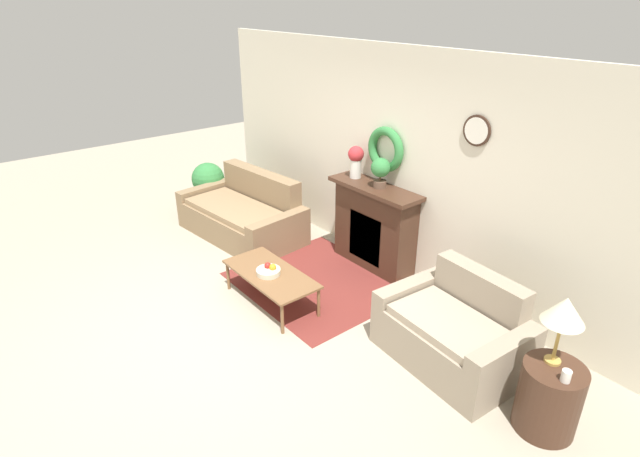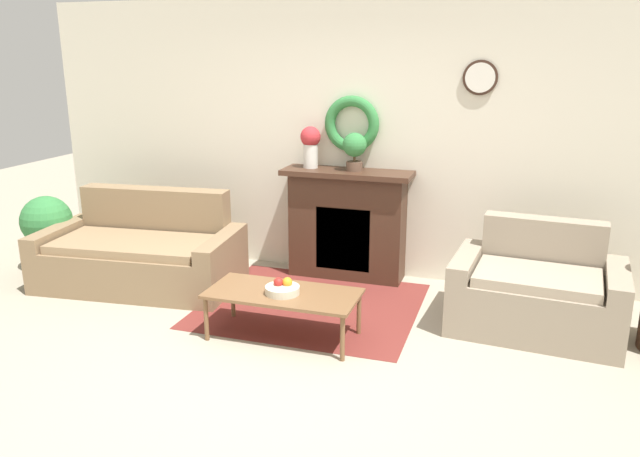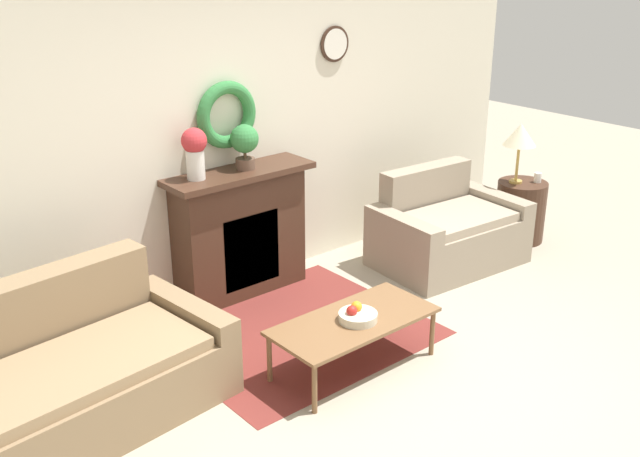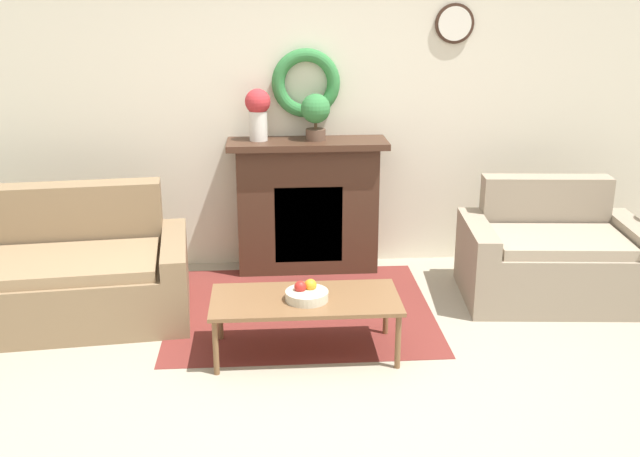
{
  "view_description": "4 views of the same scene",
  "coord_description": "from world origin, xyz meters",
  "px_view_note": "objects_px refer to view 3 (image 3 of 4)",
  "views": [
    {
      "loc": [
        3.91,
        -1.97,
        3.19
      ],
      "look_at": [
        -0.15,
        1.33,
        0.72
      ],
      "focal_mm": 28.0,
      "sensor_mm": 36.0,
      "label": 1
    },
    {
      "loc": [
        1.52,
        -3.61,
        2.19
      ],
      "look_at": [
        -0.04,
        1.2,
        0.75
      ],
      "focal_mm": 35.0,
      "sensor_mm": 36.0,
      "label": 2
    },
    {
      "loc": [
        -3.29,
        -2.71,
        2.85
      ],
      "look_at": [
        0.08,
        1.27,
        0.8
      ],
      "focal_mm": 42.0,
      "sensor_mm": 36.0,
      "label": 3
    },
    {
      "loc": [
        -0.38,
        -3.7,
        2.26
      ],
      "look_at": [
        -0.03,
        1.08,
        0.69
      ],
      "focal_mm": 42.0,
      "sensor_mm": 36.0,
      "label": 4
    }
  ],
  "objects_px": {
    "fruit_bowl": "(357,315)",
    "table_lamp": "(520,136)",
    "coffee_table": "(354,323)",
    "vase_on_mantel_left": "(195,150)",
    "side_table_by_loveseat": "(520,211)",
    "mug": "(538,178)",
    "potted_plant_on_mantel": "(245,142)",
    "fireplace": "(240,232)",
    "couch_left": "(71,376)",
    "loveseat_right": "(447,231)"
  },
  "relations": [
    {
      "from": "fireplace",
      "to": "couch_left",
      "type": "bearing_deg",
      "value": -156.45
    },
    {
      "from": "mug",
      "to": "fruit_bowl",
      "type": "bearing_deg",
      "value": -168.07
    },
    {
      "from": "potted_plant_on_mantel",
      "to": "table_lamp",
      "type": "bearing_deg",
      "value": -15.78
    },
    {
      "from": "fruit_bowl",
      "to": "vase_on_mantel_left",
      "type": "bearing_deg",
      "value": 100.69
    },
    {
      "from": "fireplace",
      "to": "mug",
      "type": "distance_m",
      "value": 3.04
    },
    {
      "from": "table_lamp",
      "to": "vase_on_mantel_left",
      "type": "distance_m",
      "value": 3.22
    },
    {
      "from": "fireplace",
      "to": "couch_left",
      "type": "height_order",
      "value": "fireplace"
    },
    {
      "from": "fireplace",
      "to": "fruit_bowl",
      "type": "bearing_deg",
      "value": -93.44
    },
    {
      "from": "fruit_bowl",
      "to": "table_lamp",
      "type": "bearing_deg",
      "value": 15.17
    },
    {
      "from": "fruit_bowl",
      "to": "potted_plant_on_mantel",
      "type": "bearing_deg",
      "value": 84.01
    },
    {
      "from": "couch_left",
      "to": "loveseat_right",
      "type": "relative_size",
      "value": 1.4
    },
    {
      "from": "fireplace",
      "to": "fruit_bowl",
      "type": "distance_m",
      "value": 1.54
    },
    {
      "from": "couch_left",
      "to": "potted_plant_on_mantel",
      "type": "height_order",
      "value": "potted_plant_on_mantel"
    },
    {
      "from": "coffee_table",
      "to": "side_table_by_loveseat",
      "type": "xyz_separation_m",
      "value": [
        2.89,
        0.69,
        -0.05
      ]
    },
    {
      "from": "coffee_table",
      "to": "fruit_bowl",
      "type": "distance_m",
      "value": 0.08
    },
    {
      "from": "vase_on_mantel_left",
      "to": "side_table_by_loveseat",
      "type": "bearing_deg",
      "value": -14.5
    },
    {
      "from": "potted_plant_on_mantel",
      "to": "mug",
      "type": "bearing_deg",
      "value": -17.36
    },
    {
      "from": "couch_left",
      "to": "side_table_by_loveseat",
      "type": "relative_size",
      "value": 3.25
    },
    {
      "from": "fireplace",
      "to": "mug",
      "type": "height_order",
      "value": "fireplace"
    },
    {
      "from": "side_table_by_loveseat",
      "to": "vase_on_mantel_left",
      "type": "bearing_deg",
      "value": 165.5
    },
    {
      "from": "fireplace",
      "to": "fruit_bowl",
      "type": "height_order",
      "value": "fireplace"
    },
    {
      "from": "fruit_bowl",
      "to": "potted_plant_on_mantel",
      "type": "height_order",
      "value": "potted_plant_on_mantel"
    },
    {
      "from": "fruit_bowl",
      "to": "side_table_by_loveseat",
      "type": "bearing_deg",
      "value": 13.96
    },
    {
      "from": "table_lamp",
      "to": "mug",
      "type": "height_order",
      "value": "table_lamp"
    },
    {
      "from": "fireplace",
      "to": "side_table_by_loveseat",
      "type": "xyz_separation_m",
      "value": [
        2.79,
        -0.81,
        -0.25
      ]
    },
    {
      "from": "loveseat_right",
      "to": "fruit_bowl",
      "type": "relative_size",
      "value": 5.15
    },
    {
      "from": "loveseat_right",
      "to": "table_lamp",
      "type": "relative_size",
      "value": 2.36
    },
    {
      "from": "couch_left",
      "to": "potted_plant_on_mantel",
      "type": "xyz_separation_m",
      "value": [
        1.91,
        0.79,
        1.01
      ]
    },
    {
      "from": "side_table_by_loveseat",
      "to": "table_lamp",
      "type": "distance_m",
      "value": 0.77
    },
    {
      "from": "coffee_table",
      "to": "vase_on_mantel_left",
      "type": "bearing_deg",
      "value": 100.61
    },
    {
      "from": "fireplace",
      "to": "coffee_table",
      "type": "bearing_deg",
      "value": -93.77
    },
    {
      "from": "side_table_by_loveseat",
      "to": "mug",
      "type": "xyz_separation_m",
      "value": [
        0.11,
        -0.08,
        0.35
      ]
    },
    {
      "from": "mug",
      "to": "vase_on_mantel_left",
      "type": "height_order",
      "value": "vase_on_mantel_left"
    },
    {
      "from": "fireplace",
      "to": "couch_left",
      "type": "relative_size",
      "value": 0.65
    },
    {
      "from": "vase_on_mantel_left",
      "to": "potted_plant_on_mantel",
      "type": "xyz_separation_m",
      "value": [
        0.45,
        -0.02,
        -0.02
      ]
    },
    {
      "from": "side_table_by_loveseat",
      "to": "table_lamp",
      "type": "relative_size",
      "value": 1.02
    },
    {
      "from": "table_lamp",
      "to": "vase_on_mantel_left",
      "type": "bearing_deg",
      "value": 166.06
    },
    {
      "from": "coffee_table",
      "to": "fruit_bowl",
      "type": "xyz_separation_m",
      "value": [
        0.01,
        -0.03,
        0.07
      ]
    },
    {
      "from": "coffee_table",
      "to": "table_lamp",
      "type": "relative_size",
      "value": 2.02
    },
    {
      "from": "fireplace",
      "to": "vase_on_mantel_left",
      "type": "height_order",
      "value": "vase_on_mantel_left"
    },
    {
      "from": "fruit_bowl",
      "to": "vase_on_mantel_left",
      "type": "height_order",
      "value": "vase_on_mantel_left"
    },
    {
      "from": "loveseat_right",
      "to": "side_table_by_loveseat",
      "type": "xyz_separation_m",
      "value": [
        0.99,
        -0.1,
        -0.01
      ]
    },
    {
      "from": "couch_left",
      "to": "fireplace",
      "type": "bearing_deg",
      "value": 17.88
    },
    {
      "from": "couch_left",
      "to": "table_lamp",
      "type": "relative_size",
      "value": 3.32
    },
    {
      "from": "loveseat_right",
      "to": "vase_on_mantel_left",
      "type": "relative_size",
      "value": 3.42
    },
    {
      "from": "table_lamp",
      "to": "potted_plant_on_mantel",
      "type": "bearing_deg",
      "value": 164.22
    },
    {
      "from": "mug",
      "to": "fireplace",
      "type": "bearing_deg",
      "value": 162.76
    },
    {
      "from": "couch_left",
      "to": "table_lamp",
      "type": "height_order",
      "value": "table_lamp"
    },
    {
      "from": "coffee_table",
      "to": "table_lamp",
      "type": "distance_m",
      "value": 3.01
    },
    {
      "from": "couch_left",
      "to": "coffee_table",
      "type": "relative_size",
      "value": 1.64
    }
  ]
}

